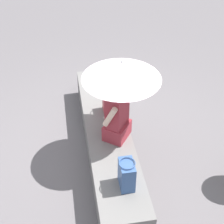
# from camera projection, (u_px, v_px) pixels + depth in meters

# --- Properties ---
(ground_plane) EXTENTS (14.00, 14.00, 0.00)m
(ground_plane) POSITION_uv_depth(u_px,v_px,m) (108.00, 150.00, 5.00)
(ground_plane) COLOR #605B5E
(stone_bench) EXTENTS (3.05, 0.59, 0.43)m
(stone_bench) POSITION_uv_depth(u_px,v_px,m) (107.00, 139.00, 4.86)
(stone_bench) COLOR slate
(stone_bench) RESTS_ON ground
(person_seated) EXTENTS (0.50, 0.44, 0.90)m
(person_seated) POSITION_uv_depth(u_px,v_px,m) (117.00, 114.00, 4.35)
(person_seated) COLOR #992D38
(person_seated) RESTS_ON stone_bench
(parasol) EXTENTS (0.98, 0.98, 1.11)m
(parasol) POSITION_uv_depth(u_px,v_px,m) (122.00, 71.00, 4.07)
(parasol) COLOR #B7B7BC
(parasol) RESTS_ON stone_bench
(handbag_black) EXTENTS (0.25, 0.19, 0.38)m
(handbag_black) POSITION_uv_depth(u_px,v_px,m) (127.00, 174.00, 3.83)
(handbag_black) COLOR #335184
(handbag_black) RESTS_ON stone_bench
(tote_bag_canvas) EXTENTS (0.23, 0.17, 0.28)m
(tote_bag_canvas) POSITION_uv_depth(u_px,v_px,m) (107.00, 104.00, 4.92)
(tote_bag_canvas) COLOR #B2333D
(tote_bag_canvas) RESTS_ON stone_bench
(magazine) EXTENTS (0.31, 0.25, 0.01)m
(magazine) POSITION_uv_depth(u_px,v_px,m) (96.00, 82.00, 5.61)
(magazine) COLOR #339ED1
(magazine) RESTS_ON stone_bench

